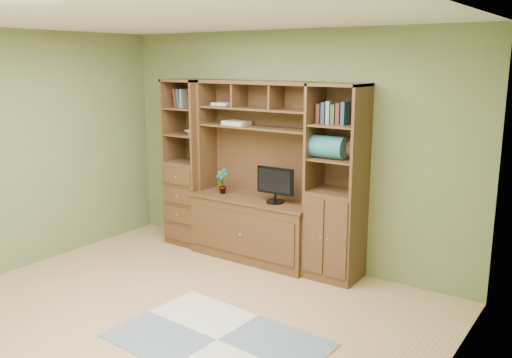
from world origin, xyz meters
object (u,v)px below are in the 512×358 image
Objects in this scene: monitor at (275,178)px; left_tower at (189,163)px; right_tower at (336,184)px; center_hutch at (253,173)px.

left_tower is at bearing 174.98° from monitor.
right_tower is 3.73× the size of monitor.
center_hutch is 0.33m from monitor.
right_tower is (1.02, 0.04, 0.00)m from center_hutch.
monitor is at bearing -6.19° from center_hutch.
right_tower is at bearing 4.32° from monitor.
left_tower is 1.00× the size of right_tower.
left_tower is 1.32m from monitor.
monitor is at bearing -173.91° from right_tower.
center_hutch is 1.00× the size of right_tower.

